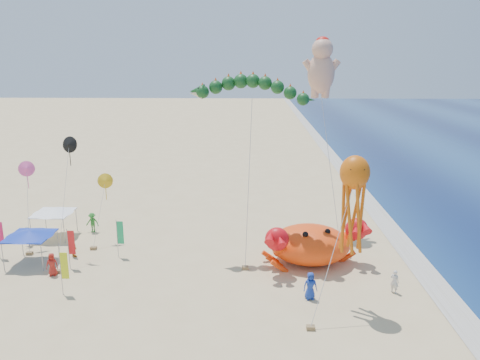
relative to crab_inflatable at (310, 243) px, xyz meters
The scene contains 11 objects.
ground 4.06m from the crab_inflatable, 159.74° to the right, with size 320.00×320.00×0.00m, color #D1B784.
foam_strip 8.76m from the crab_inflatable, ahead, with size 320.00×320.00×0.00m, color silver.
crab_inflatable is the anchor object (origin of this frame).
dragon_kite 12.51m from the crab_inflatable, 160.77° to the left, with size 9.41×4.57×14.13m.
cherub_kite 15.80m from the crab_inflatable, 79.97° to the left, with size 3.03×5.81×17.46m.
octopus_kite 8.89m from the crab_inflatable, 75.87° to the right, with size 3.83×3.90×9.96m.
canopy_blue 21.81m from the crab_inflatable, behind, with size 3.55×3.55×2.71m.
canopy_white 22.84m from the crab_inflatable, 167.61° to the left, with size 3.48×3.48×2.71m.
feather_flags 18.86m from the crab_inflatable, behind, with size 10.10×6.28×3.20m.
beachgoers 14.63m from the crab_inflatable, behind, with size 29.71×12.70×1.90m.
small_kites 20.49m from the crab_inflatable, behind, with size 7.53×6.34×9.74m.
Camera 1 is at (-0.97, -32.89, 15.55)m, focal length 35.00 mm.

